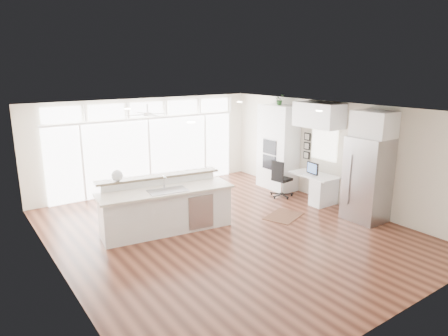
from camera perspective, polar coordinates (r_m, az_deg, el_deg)
floor at (r=9.05m, az=0.32°, el=-9.01°), size 7.00×8.00×0.02m
ceiling at (r=8.36m, az=0.35°, el=8.32°), size 7.00×8.00×0.02m
wall_back at (r=12.01m, az=-10.85°, el=3.35°), size 7.00×0.04×2.70m
wall_front at (r=5.99m, az=23.44°, el=-8.63°), size 7.00×0.04×2.70m
wall_left at (r=7.24m, az=-22.91°, el=-4.70°), size 0.04×8.00×2.70m
wall_right at (r=10.96m, az=15.40°, el=2.07°), size 0.04×8.00×2.70m
glass_wall at (r=12.01m, az=-10.67°, el=1.90°), size 5.80×0.06×2.08m
transom_row at (r=11.81m, az=-10.96°, el=8.22°), size 5.90×0.06×0.40m
desk_window at (r=11.08m, az=14.14°, el=3.33°), size 0.04×0.85×0.85m
ceiling_fan at (r=10.56m, az=-10.88°, el=8.09°), size 1.16×1.16×0.32m
recessed_lights at (r=8.53m, az=-0.44°, el=8.30°), size 3.40×3.00×0.02m
oven_cabinet at (r=11.95m, az=7.71°, el=2.94°), size 0.64×1.20×2.50m
desk_nook at (r=11.11m, az=12.67°, el=-2.77°), size 0.72×1.30×0.76m
upper_cabinets at (r=10.75m, az=13.38°, el=7.37°), size 0.64×1.30×0.64m
refrigerator at (r=9.95m, az=19.80°, el=-1.55°), size 0.76×0.90×2.00m
fridge_cabinet at (r=9.75m, az=20.64°, el=5.89°), size 0.64×0.90×0.60m
framed_photos at (r=11.51m, az=11.77°, el=3.10°), size 0.06×0.22×0.80m
kitchen_island at (r=8.93m, az=-8.20°, el=-5.35°), size 3.09×1.52×1.18m
rug at (r=9.98m, az=8.52°, el=-6.80°), size 1.14×0.99×0.01m
office_chair at (r=11.28m, az=8.29°, el=-1.54°), size 0.61×0.57×1.05m
fishbowl at (r=8.86m, az=-15.03°, el=-1.04°), size 0.29×0.29×0.25m
monitor at (r=10.91m, az=12.54°, el=-0.02°), size 0.13×0.44×0.36m
keyboard at (r=10.83m, az=11.88°, el=-1.04°), size 0.13×0.29×0.01m
potted_plant at (r=11.76m, az=7.93°, el=9.49°), size 0.31×0.33×0.24m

